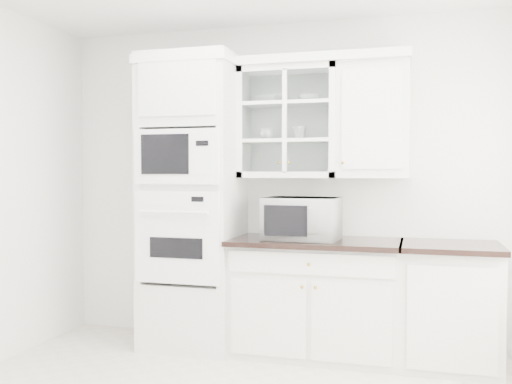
% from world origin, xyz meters
% --- Properties ---
extents(room_shell, '(4.00, 3.50, 2.70)m').
position_xyz_m(room_shell, '(0.00, 0.43, 1.78)').
color(room_shell, white).
rests_on(room_shell, ground).
extents(oven_column, '(0.76, 0.68, 2.40)m').
position_xyz_m(oven_column, '(-0.75, 1.42, 1.20)').
color(oven_column, silver).
rests_on(oven_column, ground).
extents(base_cabinet_run, '(1.32, 0.67, 0.92)m').
position_xyz_m(base_cabinet_run, '(0.28, 1.45, 0.46)').
color(base_cabinet_run, silver).
rests_on(base_cabinet_run, ground).
extents(extra_base_cabinet, '(0.72, 0.67, 0.92)m').
position_xyz_m(extra_base_cabinet, '(1.28, 1.45, 0.46)').
color(extra_base_cabinet, silver).
rests_on(extra_base_cabinet, ground).
extents(upper_cabinet_glass, '(0.80, 0.33, 0.90)m').
position_xyz_m(upper_cabinet_glass, '(0.03, 1.58, 1.85)').
color(upper_cabinet_glass, silver).
rests_on(upper_cabinet_glass, room_shell).
extents(upper_cabinet_solid, '(0.55, 0.33, 0.90)m').
position_xyz_m(upper_cabinet_solid, '(0.71, 1.58, 1.85)').
color(upper_cabinet_solid, silver).
rests_on(upper_cabinet_solid, room_shell).
extents(crown_molding, '(2.14, 0.38, 0.07)m').
position_xyz_m(crown_molding, '(-0.07, 1.56, 2.33)').
color(crown_molding, white).
rests_on(crown_molding, room_shell).
extents(countertop_microwave, '(0.60, 0.51, 0.33)m').
position_xyz_m(countertop_microwave, '(0.18, 1.40, 1.08)').
color(countertop_microwave, white).
rests_on(countertop_microwave, base_cabinet_run).
extents(bowl_a, '(0.30, 0.30, 0.06)m').
position_xyz_m(bowl_a, '(-0.12, 1.57, 2.04)').
color(bowl_a, white).
rests_on(bowl_a, upper_cabinet_glass).
extents(bowl_b, '(0.19, 0.19, 0.06)m').
position_xyz_m(bowl_b, '(0.20, 1.57, 2.04)').
color(bowl_b, white).
rests_on(bowl_b, upper_cabinet_glass).
extents(cup_a, '(0.13, 0.13, 0.09)m').
position_xyz_m(cup_a, '(-0.15, 1.57, 1.76)').
color(cup_a, white).
rests_on(cup_a, upper_cabinet_glass).
extents(cup_b, '(0.14, 0.14, 0.11)m').
position_xyz_m(cup_b, '(0.11, 1.58, 1.76)').
color(cup_b, white).
rests_on(cup_b, upper_cabinet_glass).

